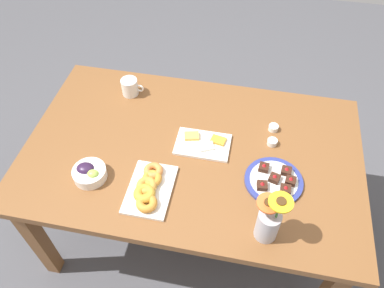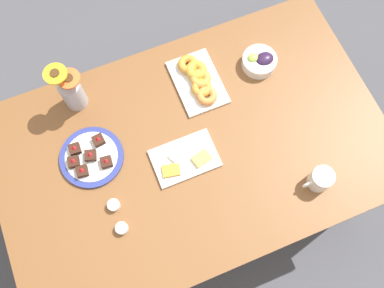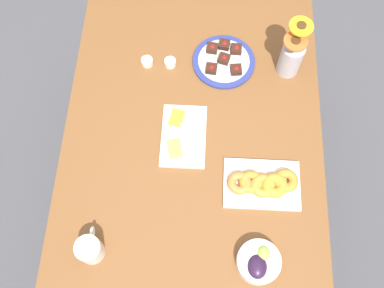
# 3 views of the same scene
# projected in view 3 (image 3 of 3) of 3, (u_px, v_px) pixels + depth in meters

# --- Properties ---
(ground_plane) EXTENTS (6.00, 6.00, 0.00)m
(ground_plane) POSITION_uv_depth(u_px,v_px,m) (192.00, 200.00, 2.31)
(ground_plane) COLOR #4C4C51
(dining_table) EXTENTS (1.60, 1.00, 0.74)m
(dining_table) POSITION_uv_depth(u_px,v_px,m) (192.00, 156.00, 1.71)
(dining_table) COLOR brown
(dining_table) RESTS_ON ground_plane
(coffee_mug) EXTENTS (0.12, 0.09, 0.09)m
(coffee_mug) POSITION_uv_depth(u_px,v_px,m) (90.00, 249.00, 1.44)
(coffee_mug) COLOR white
(coffee_mug) RESTS_ON dining_table
(grape_bowl) EXTENTS (0.15, 0.15, 0.07)m
(grape_bowl) POSITION_uv_depth(u_px,v_px,m) (258.00, 262.00, 1.44)
(grape_bowl) COLOR white
(grape_bowl) RESTS_ON dining_table
(cheese_platter) EXTENTS (0.26, 0.17, 0.03)m
(cheese_platter) POSITION_uv_depth(u_px,v_px,m) (183.00, 136.00, 1.64)
(cheese_platter) COLOR white
(cheese_platter) RESTS_ON dining_table
(croissant_platter) EXTENTS (0.19, 0.28, 0.05)m
(croissant_platter) POSITION_uv_depth(u_px,v_px,m) (263.00, 184.00, 1.55)
(croissant_platter) COLOR white
(croissant_platter) RESTS_ON dining_table
(jam_cup_honey) EXTENTS (0.05, 0.05, 0.03)m
(jam_cup_honey) POSITION_uv_depth(u_px,v_px,m) (170.00, 62.00, 1.76)
(jam_cup_honey) COLOR white
(jam_cup_honey) RESTS_ON dining_table
(jam_cup_berry) EXTENTS (0.05, 0.05, 0.03)m
(jam_cup_berry) POSITION_uv_depth(u_px,v_px,m) (147.00, 61.00, 1.76)
(jam_cup_berry) COLOR white
(jam_cup_berry) RESTS_ON dining_table
(dessert_plate) EXTENTS (0.26, 0.26, 0.05)m
(dessert_plate) POSITION_uv_depth(u_px,v_px,m) (224.00, 61.00, 1.77)
(dessert_plate) COLOR navy
(dessert_plate) RESTS_ON dining_table
(flower_vase) EXTENTS (0.13, 0.10, 0.26)m
(flower_vase) POSITION_uv_depth(u_px,v_px,m) (291.00, 56.00, 1.68)
(flower_vase) COLOR #B2B2BC
(flower_vase) RESTS_ON dining_table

